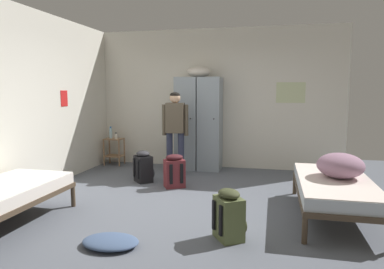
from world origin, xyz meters
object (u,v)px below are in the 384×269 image
(bedding_heap, at_px, (340,165))
(backpack_black, at_px, (144,167))
(shelf_unit, at_px, (114,149))
(lotion_bottle, at_px, (116,136))
(locker_bank, at_px, (199,122))
(backpack_maroon, at_px, (174,172))
(bed_right, at_px, (334,187))
(backpack_olive, at_px, (230,215))
(clothes_pile_denim, at_px, (111,242))
(water_bottle, at_px, (111,133))
(person_traveler, at_px, (175,126))

(bedding_heap, distance_m, backpack_black, 3.21)
(shelf_unit, distance_m, lotion_bottle, 0.29)
(locker_bank, height_order, lotion_bottle, locker_bank)
(locker_bank, xyz_separation_m, lotion_bottle, (-1.79, -0.05, -0.34))
(backpack_maroon, bearing_deg, bed_right, -20.57)
(backpack_olive, xyz_separation_m, backpack_maroon, (-1.14, 1.85, 0.00))
(clothes_pile_denim, bearing_deg, locker_bank, 88.03)
(locker_bank, xyz_separation_m, backpack_black, (-0.72, -1.23, -0.71))
(clothes_pile_denim, bearing_deg, backpack_maroon, 89.50)
(bedding_heap, xyz_separation_m, backpack_black, (-3.03, 1.00, -0.39))
(water_bottle, bearing_deg, lotion_bottle, -21.80)
(shelf_unit, relative_size, person_traveler, 0.37)
(backpack_maroon, height_order, clothes_pile_denim, backpack_maroon)
(backpack_olive, bearing_deg, lotion_bottle, 131.05)
(bed_right, distance_m, clothes_pile_denim, 2.78)
(backpack_maroon, bearing_deg, lotion_bottle, 140.40)
(locker_bank, height_order, backpack_olive, locker_bank)
(locker_bank, distance_m, water_bottle, 1.96)
(person_traveler, xyz_separation_m, lotion_bottle, (-1.48, 0.61, -0.31))
(shelf_unit, distance_m, water_bottle, 0.35)
(shelf_unit, relative_size, backpack_maroon, 1.04)
(backpack_black, relative_size, backpack_maroon, 1.00)
(locker_bank, distance_m, bedding_heap, 3.23)
(bed_right, distance_m, lotion_bottle, 4.63)
(bed_right, distance_m, backpack_black, 3.15)
(lotion_bottle, bearing_deg, shelf_unit, 150.26)
(water_bottle, xyz_separation_m, backpack_maroon, (1.83, -1.45, -0.43))
(locker_bank, relative_size, bedding_heap, 3.31)
(lotion_bottle, height_order, backpack_olive, lotion_bottle)
(bedding_heap, xyz_separation_m, backpack_olive, (-1.27, -1.06, -0.39))
(person_traveler, height_order, backpack_black, person_traveler)
(backpack_black, bearing_deg, backpack_olive, -49.58)
(locker_bank, relative_size, shelf_unit, 3.63)
(shelf_unit, height_order, backpack_olive, shelf_unit)
(shelf_unit, distance_m, backpack_black, 1.68)
(shelf_unit, height_order, bed_right, shelf_unit)
(bedding_heap, bearing_deg, person_traveler, 148.89)
(bed_right, relative_size, backpack_olive, 3.45)
(shelf_unit, distance_m, bedding_heap, 4.74)
(shelf_unit, relative_size, bedding_heap, 0.91)
(bed_right, relative_size, lotion_bottle, 13.91)
(shelf_unit, bearing_deg, backpack_olive, -48.61)
(backpack_maroon, xyz_separation_m, clothes_pile_denim, (-0.02, -2.31, -0.21))
(shelf_unit, bearing_deg, clothes_pile_denim, -65.17)
(shelf_unit, distance_m, bed_right, 4.70)
(locker_bank, bearing_deg, clothes_pile_denim, -91.97)
(shelf_unit, height_order, water_bottle, water_bottle)
(lotion_bottle, distance_m, backpack_black, 1.64)
(bed_right, height_order, backpack_maroon, backpack_maroon)
(backpack_black, bearing_deg, backpack_maroon, -18.79)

